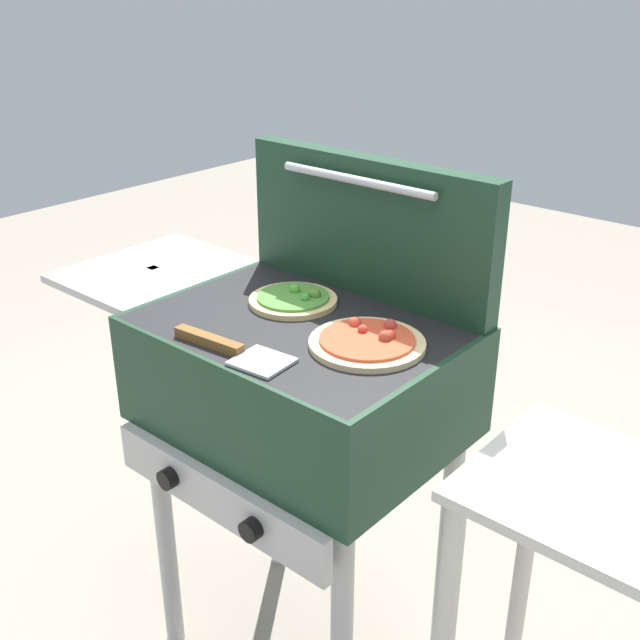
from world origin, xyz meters
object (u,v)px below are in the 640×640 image
object	(u,v)px
pizza_pepperoni	(369,341)
prep_table	(591,607)
grill	(296,383)
spatula	(230,349)
pizza_veggie	(294,299)

from	to	relation	value
pizza_pepperoni	prep_table	size ratio (longest dim) A/B	0.28
grill	spatula	bearing A→B (deg)	-88.45
grill	spatula	world-z (taller)	spatula
grill	pizza_veggie	size ratio (longest dim) A/B	5.07
pizza_veggie	grill	bearing A→B (deg)	-46.25
grill	pizza_veggie	xyz separation A→B (m)	(-0.06, 0.07, 0.15)
prep_table	pizza_pepperoni	bearing A→B (deg)	179.28
pizza_veggie	prep_table	size ratio (longest dim) A/B	0.24
pizza_veggie	prep_table	bearing A→B (deg)	-4.83
spatula	prep_table	xyz separation A→B (m)	(0.67, 0.19, -0.34)
grill	spatula	distance (m)	0.24
grill	pizza_pepperoni	xyz separation A→B (m)	(0.18, 0.01, 0.15)
prep_table	spatula	bearing A→B (deg)	-164.37
pizza_veggie	prep_table	distance (m)	0.82
pizza_veggie	pizza_pepperoni	bearing A→B (deg)	-12.85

